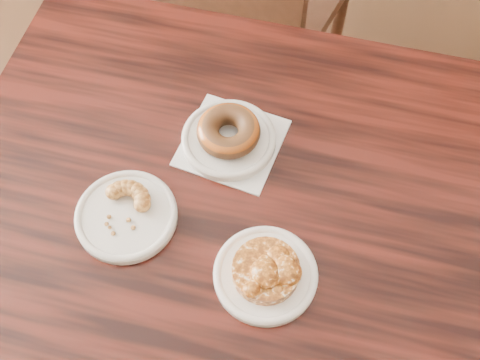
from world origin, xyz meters
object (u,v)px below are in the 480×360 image
(cafe_table, at_px, (218,306))
(glazed_donut, at_px, (228,131))
(cruller_fragment, at_px, (124,211))
(apple_fritter, at_px, (266,269))

(cafe_table, height_order, glazed_donut, glazed_donut)
(cafe_table, bearing_deg, cruller_fragment, -174.59)
(cafe_table, bearing_deg, apple_fritter, -28.16)
(glazed_donut, distance_m, apple_fritter, 0.24)
(apple_fritter, bearing_deg, cruller_fragment, 171.35)
(glazed_donut, height_order, apple_fritter, glazed_donut)
(apple_fritter, relative_size, cruller_fragment, 1.50)
(glazed_donut, relative_size, cruller_fragment, 1.15)
(cruller_fragment, bearing_deg, cafe_table, 6.91)
(glazed_donut, bearing_deg, apple_fritter, -61.01)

